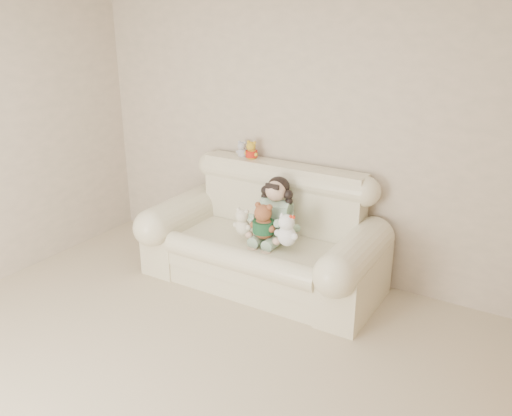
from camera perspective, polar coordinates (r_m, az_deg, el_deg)
The scene contains 8 objects.
wall_back at distance 4.78m, azimuth 5.58°, elevation 7.99°, with size 4.50×4.50×0.00m, color tan.
sofa at distance 4.67m, azimuth 0.63°, elevation -2.33°, with size 2.10×0.95×1.03m, color beige, non-canonical shape.
seated_child at distance 4.62m, azimuth 2.16°, elevation -0.05°, with size 0.34×0.42×0.57m, color #337847, non-canonical shape.
brown_teddy at distance 4.47m, azimuth 0.82°, elevation -1.04°, with size 0.24×0.18×0.37m, color brown, non-canonical shape.
white_cat at distance 4.36m, azimuth 3.33°, elevation -1.98°, with size 0.21×0.16×0.33m, color white, non-canonical shape.
cream_teddy at distance 4.56m, azimuth -1.43°, elevation -1.22°, with size 0.18×0.14×0.28m, color silver, non-canonical shape.
yellow_mini_bear at distance 4.94m, azimuth -0.48°, elevation 6.34°, with size 0.14×0.11×0.22m, color gold, non-canonical shape.
grey_mini_plush at distance 5.02m, azimuth -1.48°, elevation 6.41°, with size 0.12×0.10×0.19m, color #B9B8BF, non-canonical shape.
Camera 1 is at (2.01, -1.72, 2.33)m, focal length 37.47 mm.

